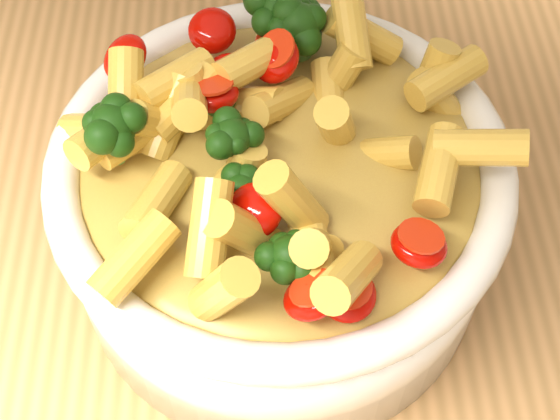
{
  "coord_description": "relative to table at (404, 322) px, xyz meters",
  "views": [
    {
      "loc": [
        -0.1,
        -0.27,
        1.33
      ],
      "look_at": [
        -0.1,
        -0.0,
        0.95
      ],
      "focal_mm": 50.0,
      "sensor_mm": 36.0,
      "label": 1
    }
  ],
  "objects": [
    {
      "name": "serving_bowl",
      "position": [
        -0.1,
        -0.0,
        0.16
      ],
      "size": [
        0.26,
        0.26,
        0.11
      ],
      "color": "white",
      "rests_on": "table"
    },
    {
      "name": "pasta_salad",
      "position": [
        -0.1,
        -0.0,
        0.23
      ],
      "size": [
        0.21,
        0.21,
        0.05
      ],
      "color": "#EDC24B",
      "rests_on": "serving_bowl"
    },
    {
      "name": "table",
      "position": [
        0.0,
        0.0,
        0.0
      ],
      "size": [
        1.2,
        0.8,
        0.9
      ],
      "color": "tan",
      "rests_on": "ground"
    }
  ]
}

